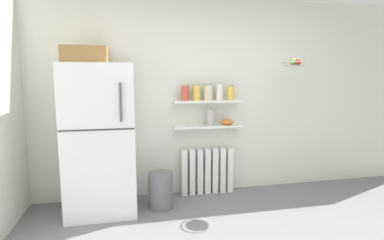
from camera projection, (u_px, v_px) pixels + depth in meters
back_wall at (203, 97)px, 3.94m from camera, size 7.04×0.10×2.60m
refrigerator at (100, 136)px, 3.35m from camera, size 0.76×0.72×1.88m
radiator at (207, 171)px, 3.96m from camera, size 0.71×0.12×0.61m
wall_shelf_lower at (208, 126)px, 3.85m from camera, size 0.90×0.22×0.02m
wall_shelf_upper at (208, 101)px, 3.80m from camera, size 0.90×0.22×0.02m
storage_jar_0 at (185, 93)px, 3.72m from camera, size 0.10×0.10×0.21m
storage_jar_1 at (197, 93)px, 3.75m from camera, size 0.10×0.10×0.21m
storage_jar_2 at (208, 92)px, 3.79m from camera, size 0.11×0.11×0.21m
storage_jar_3 at (219, 91)px, 3.82m from camera, size 0.09×0.09×0.23m
storage_jar_4 at (231, 93)px, 3.85m from camera, size 0.09×0.09×0.20m
vase at (210, 117)px, 3.84m from camera, size 0.10×0.10×0.21m
shelf_bowl at (227, 122)px, 3.89m from camera, size 0.16×0.16×0.07m
trash_bin at (161, 190)px, 3.51m from camera, size 0.30×0.30×0.43m
hanging_fruit_basket at (295, 62)px, 3.64m from camera, size 0.30×0.30×0.10m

